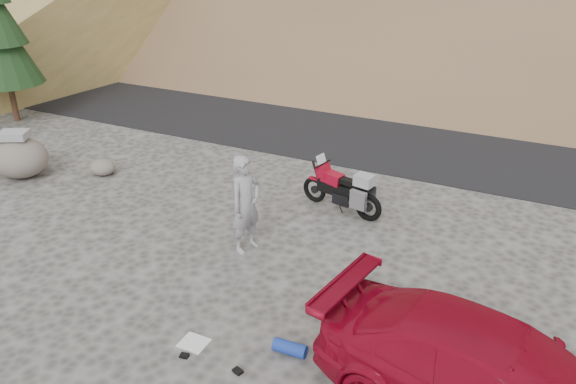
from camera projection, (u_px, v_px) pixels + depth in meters
name	position (u px, v px, depth m)	size (l,w,h in m)	color
ground	(241.00, 275.00, 10.29)	(140.00, 140.00, 0.00)	#3F3D3A
road	(385.00, 128.00, 17.58)	(120.00, 7.00, 0.05)	black
motorcycle	(345.00, 191.00, 12.29)	(2.03, 0.85, 1.22)	black
man	(247.00, 249.00, 11.11)	(0.72, 0.47, 1.97)	#939399
boulder	(19.00, 157.00, 14.06)	(1.83, 1.66, 1.18)	#5E5A51
small_rock	(102.00, 167.00, 14.27)	(0.73, 0.67, 0.40)	#5E5A51
gear_white_cloth	(194.00, 343.00, 8.61)	(0.42, 0.37, 0.01)	white
gear_blue_mat	(290.00, 348.00, 8.37)	(0.21, 0.21, 0.51)	#19359A
gear_bottle	(334.00, 364.00, 8.06)	(0.08, 0.08, 0.23)	#19359A
gear_glove_a	(238.00, 371.00, 8.06)	(0.15, 0.10, 0.04)	black
gear_glove_b	(184.00, 356.00, 8.34)	(0.13, 0.10, 0.04)	black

